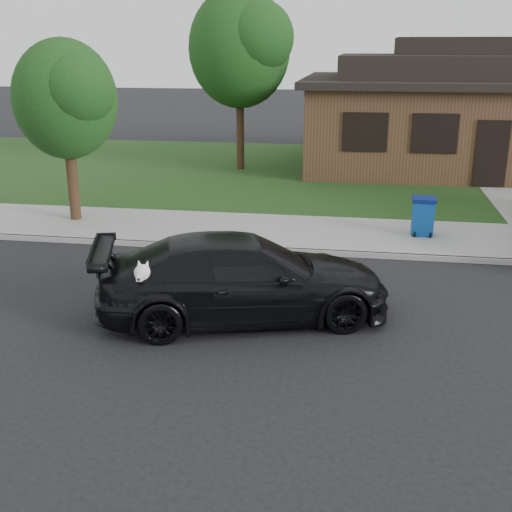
# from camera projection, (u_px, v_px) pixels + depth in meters

# --- Properties ---
(ground) EXTENTS (120.00, 120.00, 0.00)m
(ground) POSITION_uv_depth(u_px,v_px,m) (359.00, 320.00, 11.07)
(ground) COLOR black
(ground) RESTS_ON ground
(sidewalk) EXTENTS (60.00, 3.00, 0.12)m
(sidewalk) POSITION_uv_depth(u_px,v_px,m) (361.00, 236.00, 15.74)
(sidewalk) COLOR gray
(sidewalk) RESTS_ON ground
(curb) EXTENTS (60.00, 0.12, 0.12)m
(curb) POSITION_uv_depth(u_px,v_px,m) (360.00, 254.00, 14.33)
(curb) COLOR gray
(curb) RESTS_ON ground
(lawn) EXTENTS (60.00, 13.00, 0.13)m
(lawn) POSITION_uv_depth(u_px,v_px,m) (362.00, 174.00, 23.24)
(lawn) COLOR #193814
(lawn) RESTS_ON ground
(sedan) EXTENTS (5.38, 3.41, 1.45)m
(sedan) POSITION_uv_depth(u_px,v_px,m) (243.00, 278.00, 10.96)
(sedan) COLOR black
(sedan) RESTS_ON ground
(recycling_bin) EXTENTS (0.57, 0.61, 0.92)m
(recycling_bin) POSITION_uv_depth(u_px,v_px,m) (423.00, 216.00, 15.49)
(recycling_bin) COLOR navy
(recycling_bin) RESTS_ON sidewalk
(house) EXTENTS (12.60, 8.60, 4.65)m
(house) POSITION_uv_depth(u_px,v_px,m) (474.00, 112.00, 23.85)
(house) COLOR #422B1C
(house) RESTS_ON ground
(tree_0) EXTENTS (3.78, 3.60, 6.34)m
(tree_0) POSITION_uv_depth(u_px,v_px,m) (244.00, 46.00, 22.40)
(tree_0) COLOR #332114
(tree_0) RESTS_ON ground
(tree_2) EXTENTS (2.73, 2.60, 4.59)m
(tree_2) POSITION_uv_depth(u_px,v_px,m) (68.00, 98.00, 15.96)
(tree_2) COLOR #332114
(tree_2) RESTS_ON ground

